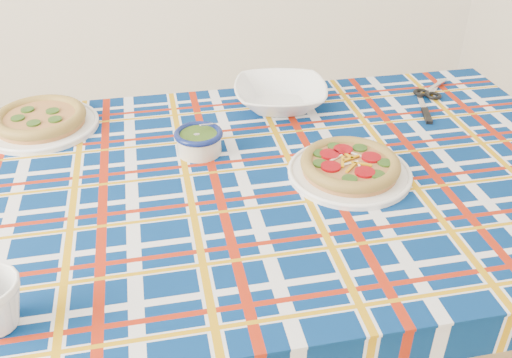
{
  "coord_description": "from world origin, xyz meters",
  "views": [
    {
      "loc": [
        0.09,
        -1.01,
        1.41
      ],
      "look_at": [
        0.3,
        0.0,
        0.74
      ],
      "focal_mm": 40.0,
      "sensor_mm": 36.0,
      "label": 1
    }
  ],
  "objects": [
    {
      "name": "kitchen_scissors",
      "position": [
        0.93,
        0.4,
        0.73
      ],
      "size": [
        0.19,
        0.19,
        0.02
      ],
      "primitive_type": null,
      "rotation": [
        0.0,
        0.0,
        0.74
      ],
      "color": "silver",
      "rests_on": "tablecloth"
    },
    {
      "name": "pesto_bowl",
      "position": [
        0.2,
        0.17,
        0.76
      ],
      "size": [
        0.12,
        0.12,
        0.07
      ],
      "primitive_type": null,
      "rotation": [
        0.0,
        0.0,
        0.05
      ],
      "color": "#243E11",
      "rests_on": "tablecloth"
    },
    {
      "name": "main_focaccia_plate",
      "position": [
        0.52,
        0.0,
        0.75
      ],
      "size": [
        0.29,
        0.29,
        0.06
      ],
      "primitive_type": null,
      "rotation": [
        0.0,
        0.0,
        0.01
      ],
      "color": "#B2733F",
      "rests_on": "tablecloth"
    },
    {
      "name": "serving_bowl",
      "position": [
        0.45,
        0.38,
        0.75
      ],
      "size": [
        0.29,
        0.29,
        0.06
      ],
      "primitive_type": "imported",
      "rotation": [
        0.0,
        0.0,
        -0.17
      ],
      "color": "white",
      "rests_on": "tablecloth"
    },
    {
      "name": "tablecloth",
      "position": [
        0.34,
        0.04,
        0.67
      ],
      "size": [
        1.56,
        0.99,
        0.1
      ],
      "primitive_type": null,
      "rotation": [
        0.0,
        0.0,
        -0.0
      ],
      "color": "navy",
      "rests_on": "dining_table"
    },
    {
      "name": "second_focaccia_plate",
      "position": [
        -0.18,
        0.38,
        0.75
      ],
      "size": [
        0.34,
        0.34,
        0.05
      ],
      "primitive_type": null,
      "rotation": [
        0.0,
        0.0,
        -0.18
      ],
      "color": "#B2733F",
      "rests_on": "tablecloth"
    },
    {
      "name": "dining_table",
      "position": [
        0.34,
        0.04,
        0.65
      ],
      "size": [
        1.53,
        0.96,
        0.72
      ],
      "rotation": [
        0.0,
        0.0,
        -0.0
      ],
      "color": "brown",
      "rests_on": "floor"
    },
    {
      "name": "table_knife",
      "position": [
        0.85,
        0.32,
        0.73
      ],
      "size": [
        0.08,
        0.21,
        0.01
      ],
      "primitive_type": null,
      "rotation": [
        0.0,
        0.0,
        1.28
      ],
      "color": "silver",
      "rests_on": "tablecloth"
    }
  ]
}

